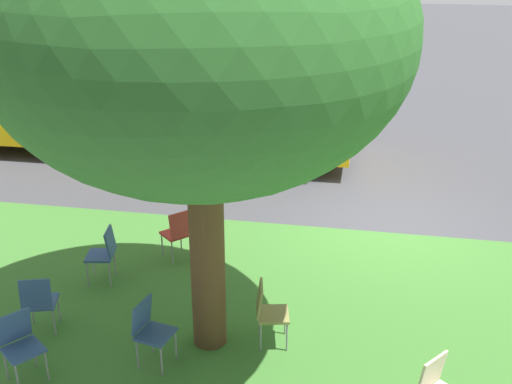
% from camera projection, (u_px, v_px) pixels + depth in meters
% --- Properties ---
extents(ground, '(80.00, 80.00, 0.00)m').
position_uv_depth(ground, '(383.00, 228.00, 11.39)').
color(ground, '#424247').
extents(grass_verge, '(48.00, 6.00, 0.01)m').
position_uv_depth(grass_verge, '(385.00, 328.00, 8.49)').
color(grass_verge, '#3D752D').
rests_on(grass_verge, ground).
extents(street_tree, '(4.71, 4.71, 5.74)m').
position_uv_depth(street_tree, '(200.00, 36.00, 6.69)').
color(street_tree, brown).
rests_on(street_tree, ground).
extents(chair_0, '(0.50, 0.49, 0.88)m').
position_uv_depth(chair_0, '(150.00, 328.00, 7.63)').
color(chair_0, '#335184').
rests_on(chair_0, ground).
extents(chair_2, '(0.49, 0.48, 0.88)m').
position_uv_depth(chair_2, '(104.00, 251.00, 9.46)').
color(chair_2, '#335184').
rests_on(chair_2, ground).
extents(chair_3, '(0.58, 0.58, 0.88)m').
position_uv_depth(chair_3, '(20.00, 342.00, 7.36)').
color(chair_3, '#335184').
rests_on(chair_3, ground).
extents(chair_4, '(0.59, 0.59, 0.88)m').
position_uv_depth(chair_4, '(178.00, 231.00, 10.10)').
color(chair_4, '#B7332D').
rests_on(chair_4, ground).
extents(chair_5, '(0.52, 0.52, 0.88)m').
position_uv_depth(chair_5, '(39.00, 300.00, 8.20)').
color(chair_5, '#335184').
rests_on(chair_5, ground).
extents(chair_6, '(0.50, 0.49, 0.88)m').
position_uv_depth(chair_6, '(268.00, 309.00, 8.00)').
color(chair_6, olive).
rests_on(chair_6, ground).
extents(school_bus, '(10.40, 2.80, 2.88)m').
position_uv_depth(school_bus, '(133.00, 82.00, 14.63)').
color(school_bus, yellow).
rests_on(school_bus, ground).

